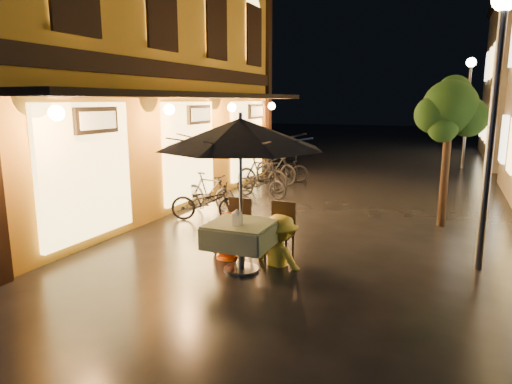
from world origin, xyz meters
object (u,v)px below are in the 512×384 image
at_px(patio_umbrella, 240,134).
at_px(person_yellow, 280,216).
at_px(person_orange, 228,213).
at_px(bicycle_0, 207,202).
at_px(cafe_table, 241,234).
at_px(streetlamp_near, 497,81).
at_px(table_lantern, 237,216).

height_order(patio_umbrella, person_yellow, patio_umbrella).
height_order(person_orange, bicycle_0, person_orange).
height_order(cafe_table, person_yellow, person_yellow).
relative_size(streetlamp_near, person_orange, 2.74).
bearing_deg(person_yellow, patio_umbrella, 63.97).
bearing_deg(streetlamp_near, patio_umbrella, -156.55).
xyz_separation_m(cafe_table, bicycle_0, (-1.99, 2.50, -0.17)).
height_order(cafe_table, patio_umbrella, patio_umbrella).
bearing_deg(cafe_table, bicycle_0, 128.53).
distance_m(table_lantern, person_yellow, 0.81).
bearing_deg(patio_umbrella, table_lantern, -90.00).
distance_m(person_orange, person_yellow, 0.94).
bearing_deg(person_orange, bicycle_0, -36.85).
bearing_deg(bicycle_0, person_orange, -161.36).
height_order(patio_umbrella, bicycle_0, patio_umbrella).
bearing_deg(table_lantern, person_yellow, 55.03).
height_order(cafe_table, bicycle_0, bicycle_0).
distance_m(patio_umbrella, person_yellow, 1.51).
bearing_deg(bicycle_0, patio_umbrella, -160.26).
bearing_deg(person_orange, patio_umbrella, 148.09).
bearing_deg(cafe_table, patio_umbrella, 90.00).
height_order(patio_umbrella, table_lantern, patio_umbrella).
distance_m(patio_umbrella, person_orange, 1.55).
bearing_deg(patio_umbrella, person_yellow, 48.18).
distance_m(cafe_table, bicycle_0, 3.19).
bearing_deg(person_orange, streetlamp_near, -150.41).
bearing_deg(person_yellow, streetlamp_near, -146.03).
height_order(streetlamp_near, bicycle_0, streetlamp_near).
relative_size(patio_umbrella, person_yellow, 1.58).
distance_m(streetlamp_near, patio_umbrella, 3.84).
bearing_deg(person_yellow, cafe_table, 63.97).
distance_m(streetlamp_near, person_orange, 4.58).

